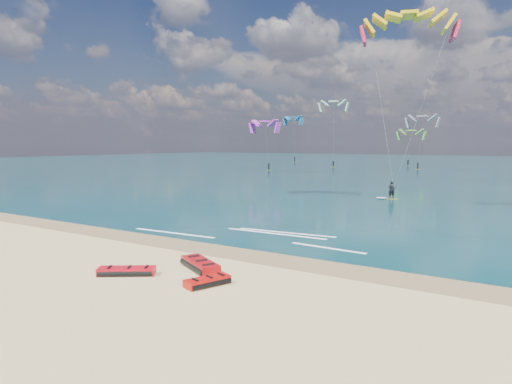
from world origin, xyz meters
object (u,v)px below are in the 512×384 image
packed_kite_left (127,275)px  packed_kite_mid (200,269)px  kitesurfer_main (400,105)px  packed_kite_right (207,285)px

packed_kite_left → packed_kite_mid: (2.02, 2.32, 0.00)m
packed_kite_mid → kitesurfer_main: (1.38, 25.86, 8.75)m
packed_kite_left → kitesurfer_main: (3.40, 28.18, 8.75)m
packed_kite_mid → packed_kite_right: bearing=-16.0°
packed_kite_left → kitesurfer_main: kitesurfer_main is taller
packed_kite_mid → packed_kite_right: packed_kite_mid is taller
packed_kite_left → packed_kite_right: packed_kite_left is taller
packed_kite_left → packed_kite_mid: bearing=14.9°
packed_kite_right → packed_kite_left: bearing=120.0°
packed_kite_mid → kitesurfer_main: bearing=115.0°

